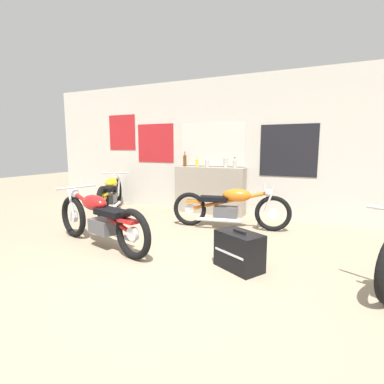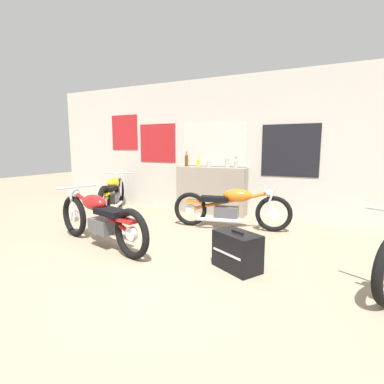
% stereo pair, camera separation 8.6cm
% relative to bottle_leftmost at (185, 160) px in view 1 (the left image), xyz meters
% --- Properties ---
extents(ground_plane, '(24.00, 24.00, 0.00)m').
position_rel_bottle_leftmost_xyz_m(ground_plane, '(1.33, -3.31, -1.12)').
color(ground_plane, gray).
extents(wall_back, '(10.00, 0.07, 2.80)m').
position_rel_bottle_leftmost_xyz_m(wall_back, '(1.31, 0.19, 0.28)').
color(wall_back, beige).
rests_on(wall_back, ground_plane).
extents(sill_counter, '(1.51, 0.28, 0.98)m').
position_rel_bottle_leftmost_xyz_m(sill_counter, '(0.58, 0.01, -0.63)').
color(sill_counter, gray).
rests_on(sill_counter, ground_plane).
extents(bottle_leftmost, '(0.07, 0.07, 0.32)m').
position_rel_bottle_leftmost_xyz_m(bottle_leftmost, '(0.00, 0.00, 0.00)').
color(bottle_leftmost, '#5B3814').
rests_on(bottle_leftmost, sill_counter).
extents(bottle_left_center, '(0.06, 0.06, 0.21)m').
position_rel_bottle_leftmost_xyz_m(bottle_left_center, '(0.28, 0.01, -0.04)').
color(bottle_left_center, gold).
rests_on(bottle_left_center, sill_counter).
extents(bottle_center, '(0.08, 0.08, 0.20)m').
position_rel_bottle_leftmost_xyz_m(bottle_center, '(0.53, -0.02, -0.05)').
color(bottle_center, '#B7B2A8').
rests_on(bottle_center, sill_counter).
extents(bottle_right_center, '(0.09, 0.09, 0.26)m').
position_rel_bottle_leftmost_xyz_m(bottle_right_center, '(0.91, 0.04, -0.02)').
color(bottle_right_center, '#B7B2A8').
rests_on(bottle_right_center, sill_counter).
extents(bottle_rightmost, '(0.07, 0.07, 0.21)m').
position_rel_bottle_leftmost_xyz_m(bottle_rightmost, '(1.12, -0.02, -0.05)').
color(bottle_rightmost, '#B7B2A8').
rests_on(bottle_rightmost, sill_counter).
extents(motorcycle_red, '(2.06, 0.78, 0.81)m').
position_rel_bottle_leftmost_xyz_m(motorcycle_red, '(0.01, -2.66, -0.71)').
color(motorcycle_red, black).
rests_on(motorcycle_red, ground_plane).
extents(motorcycle_orange, '(2.01, 0.70, 0.76)m').
position_rel_bottle_leftmost_xyz_m(motorcycle_orange, '(1.35, -0.96, -0.73)').
color(motorcycle_orange, black).
rests_on(motorcycle_orange, ground_plane).
extents(motorcycle_yellow, '(1.04, 1.80, 0.82)m').
position_rel_bottle_leftmost_xyz_m(motorcycle_yellow, '(-1.36, -0.83, -0.72)').
color(motorcycle_yellow, black).
rests_on(motorcycle_yellow, ground_plane).
extents(hard_case_black, '(0.63, 0.54, 0.46)m').
position_rel_bottle_leftmost_xyz_m(hard_case_black, '(2.00, -2.58, -0.90)').
color(hard_case_black, black).
rests_on(hard_case_black, ground_plane).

